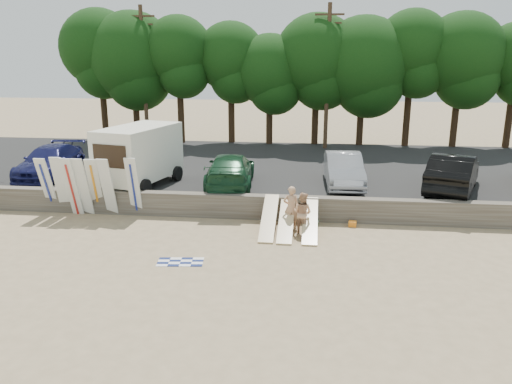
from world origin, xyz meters
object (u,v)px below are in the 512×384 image
(car_1, at_px, (230,170))
(beachgoer_b, at_px, (302,213))
(car_2, at_px, (344,170))
(cooler, at_px, (312,224))
(car_0, at_px, (50,162))
(box_trailer, at_px, (139,153))
(car_3, at_px, (453,173))
(beachgoer_a, at_px, (291,207))

(car_1, bearing_deg, beachgoer_b, 125.31)
(car_1, distance_m, car_2, 5.24)
(cooler, bearing_deg, car_0, -174.74)
(car_0, relative_size, beachgoer_b, 3.21)
(box_trailer, xyz_separation_m, car_0, (-5.13, 1.28, -0.80))
(car_2, relative_size, cooler, 12.03)
(box_trailer, distance_m, cooler, 8.82)
(car_2, distance_m, beachgoer_b, 5.09)
(car_3, xyz_separation_m, cooler, (-6.12, -3.70, -1.39))
(car_3, height_order, beachgoer_a, car_3)
(beachgoer_b, relative_size, cooler, 4.21)
(car_0, height_order, beachgoer_b, car_0)
(box_trailer, bearing_deg, car_1, 20.34)
(box_trailer, relative_size, car_1, 0.92)
(car_2, relative_size, beachgoer_b, 2.86)
(box_trailer, distance_m, car_2, 9.46)
(car_1, distance_m, car_3, 9.96)
(beachgoer_a, xyz_separation_m, cooler, (0.83, 0.12, -0.70))
(car_3, xyz_separation_m, beachgoer_a, (-6.95, -3.82, -0.69))
(car_0, xyz_separation_m, cooler, (13.12, -4.37, -1.29))
(box_trailer, xyz_separation_m, beachgoer_b, (7.61, -3.65, -1.45))
(beachgoer_b, bearing_deg, car_0, 8.24)
(car_0, relative_size, beachgoer_a, 3.00)
(car_1, xyz_separation_m, beachgoer_a, (3.01, -3.68, -0.59))
(car_1, height_order, cooler, car_1)
(box_trailer, relative_size, beachgoer_b, 2.95)
(car_1, bearing_deg, cooler, 132.46)
(box_trailer, relative_size, car_0, 0.92)
(car_0, height_order, beachgoer_a, car_0)
(car_0, height_order, car_2, car_2)
(box_trailer, relative_size, cooler, 12.41)
(car_0, xyz_separation_m, car_2, (14.49, -0.20, 0.01))
(beachgoer_b, bearing_deg, cooler, -94.36)
(car_0, relative_size, cooler, 13.52)
(cooler, bearing_deg, car_1, 160.79)
(beachgoer_b, height_order, cooler, beachgoer_b)
(car_3, bearing_deg, beachgoer_a, 49.53)
(car_3, distance_m, beachgoer_a, 7.96)
(beachgoer_a, bearing_deg, car_2, -124.61)
(car_2, distance_m, car_3, 4.77)
(car_2, distance_m, cooler, 4.57)
(car_1, bearing_deg, box_trailer, 1.85)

